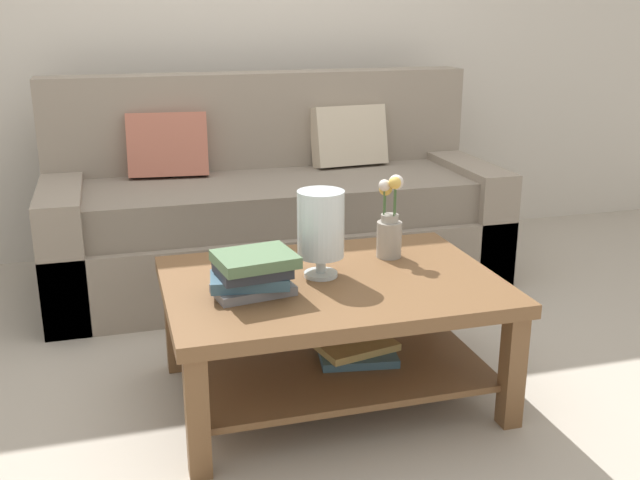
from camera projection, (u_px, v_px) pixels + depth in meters
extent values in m
plane|color=#ADA393|center=(314.00, 355.00, 3.12)|extent=(10.00, 10.00, 0.00)
cube|color=beige|center=(236.00, 14.00, 4.22)|extent=(6.40, 0.12, 2.70)
cube|color=gray|center=(277.00, 249.00, 3.88)|extent=(2.28, 0.90, 0.36)
cube|color=gray|center=(278.00, 199.00, 3.77)|extent=(2.04, 0.74, 0.20)
cube|color=gray|center=(261.00, 138.00, 4.04)|extent=(2.28, 0.20, 0.70)
cube|color=gray|center=(66.00, 244.00, 3.57)|extent=(0.20, 0.90, 0.60)
cube|color=gray|center=(460.00, 213.00, 4.12)|extent=(0.20, 0.90, 0.60)
cube|color=#B26651|center=(168.00, 145.00, 3.78)|extent=(0.42, 0.23, 0.34)
cube|color=beige|center=(349.00, 136.00, 4.03)|extent=(0.42, 0.22, 0.34)
cube|color=brown|center=(331.00, 285.00, 2.67)|extent=(1.18, 0.85, 0.05)
cube|color=brown|center=(197.00, 416.00, 2.26)|extent=(0.07, 0.07, 0.42)
cube|color=brown|center=(512.00, 371.00, 2.54)|extent=(0.07, 0.07, 0.42)
cube|color=brown|center=(174.00, 321.00, 2.93)|extent=(0.07, 0.07, 0.42)
cube|color=brown|center=(425.00, 294.00, 3.22)|extent=(0.07, 0.07, 0.42)
cube|color=brown|center=(331.00, 361.00, 2.76)|extent=(1.06, 0.73, 0.02)
cube|color=#3D6075|center=(357.00, 355.00, 2.75)|extent=(0.31, 0.24, 0.03)
cube|color=tan|center=(355.00, 345.00, 2.76)|extent=(0.32, 0.25, 0.03)
cube|color=slate|center=(253.00, 290.00, 2.51)|extent=(0.28, 0.20, 0.03)
cube|color=#3D6075|center=(249.00, 280.00, 2.50)|extent=(0.28, 0.19, 0.04)
cube|color=#2D333D|center=(252.00, 269.00, 2.49)|extent=(0.25, 0.21, 0.04)
cube|color=#51704C|center=(255.00, 259.00, 2.47)|extent=(0.28, 0.25, 0.04)
cylinder|color=silver|center=(321.00, 274.00, 2.68)|extent=(0.12, 0.12, 0.02)
cylinder|color=silver|center=(321.00, 264.00, 2.67)|extent=(0.04, 0.04, 0.06)
cylinder|color=silver|center=(321.00, 224.00, 2.63)|extent=(0.17, 0.17, 0.24)
sphere|color=#51704C|center=(314.00, 241.00, 2.64)|extent=(0.06, 0.06, 0.06)
sphere|color=#993833|center=(327.00, 240.00, 2.66)|extent=(0.05, 0.05, 0.05)
cylinder|color=#9E998E|center=(389.00, 239.00, 2.87)|extent=(0.10, 0.10, 0.14)
cylinder|color=#9E998E|center=(390.00, 218.00, 2.85)|extent=(0.07, 0.07, 0.03)
cylinder|color=#426638|center=(396.00, 200.00, 2.83)|extent=(0.01, 0.01, 0.11)
sphere|color=silver|center=(396.00, 182.00, 2.81)|extent=(0.06, 0.06, 0.06)
cylinder|color=#426638|center=(385.00, 203.00, 2.86)|extent=(0.01, 0.01, 0.08)
sphere|color=gold|center=(386.00, 189.00, 2.84)|extent=(0.05, 0.05, 0.05)
cylinder|color=#426638|center=(384.00, 202.00, 2.82)|extent=(0.01, 0.01, 0.10)
sphere|color=silver|center=(384.00, 185.00, 2.81)|extent=(0.04, 0.04, 0.04)
cylinder|color=#426638|center=(394.00, 201.00, 2.80)|extent=(0.01, 0.01, 0.12)
sphere|color=gold|center=(395.00, 183.00, 2.78)|extent=(0.05, 0.05, 0.05)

